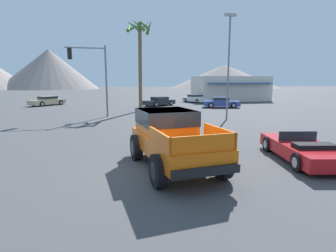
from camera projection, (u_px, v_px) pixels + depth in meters
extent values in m
plane|color=#424244|center=(161.00, 167.00, 9.34)|extent=(320.00, 320.00, 0.00)
cube|color=orange|center=(174.00, 145.00, 9.15)|extent=(2.53, 4.94, 0.59)
cube|color=orange|center=(166.00, 121.00, 9.91)|extent=(2.08, 2.28, 0.84)
cube|color=#1E2833|center=(166.00, 117.00, 9.89)|extent=(2.12, 2.32, 0.54)
cube|color=orange|center=(159.00, 139.00, 7.51)|extent=(0.28, 1.90, 0.48)
cube|color=orange|center=(219.00, 135.00, 8.14)|extent=(0.28, 1.90, 0.48)
cube|color=orange|center=(204.00, 144.00, 6.98)|extent=(1.95, 0.29, 0.48)
cube|color=black|center=(155.00, 136.00, 11.43)|extent=(1.99, 0.37, 0.24)
cube|color=black|center=(206.00, 171.00, 6.92)|extent=(1.99, 0.37, 0.24)
cylinder|color=black|center=(136.00, 147.00, 10.24)|extent=(0.41, 1.01, 0.98)
cylinder|color=#232326|center=(136.00, 147.00, 10.24)|extent=(0.38, 0.57, 0.54)
cylinder|color=black|center=(185.00, 143.00, 10.92)|extent=(0.41, 1.01, 0.98)
cylinder|color=#232326|center=(185.00, 143.00, 10.92)|extent=(0.38, 0.57, 0.54)
cylinder|color=black|center=(158.00, 171.00, 7.50)|extent=(0.41, 1.01, 0.98)
cylinder|color=#232326|center=(158.00, 171.00, 7.50)|extent=(0.38, 0.57, 0.54)
cylinder|color=black|center=(222.00, 164.00, 8.17)|extent=(0.41, 1.01, 0.98)
cylinder|color=#232326|center=(222.00, 164.00, 8.17)|extent=(0.38, 0.57, 0.54)
cube|color=#B21419|center=(303.00, 149.00, 10.14)|extent=(2.65, 4.54, 0.50)
cube|color=#1E2833|center=(298.00, 136.00, 10.53)|extent=(1.49, 0.38, 0.38)
cube|color=black|center=(314.00, 146.00, 9.35)|extent=(1.52, 0.89, 0.16)
cylinder|color=black|center=(268.00, 144.00, 11.45)|extent=(0.35, 0.68, 0.65)
cylinder|color=#9E9EA3|center=(268.00, 144.00, 11.45)|extent=(0.30, 0.40, 0.36)
cylinder|color=black|center=(306.00, 144.00, 11.47)|extent=(0.35, 0.68, 0.65)
cylinder|color=#9E9EA3|center=(306.00, 144.00, 11.47)|extent=(0.30, 0.40, 0.36)
cylinder|color=black|center=(298.00, 162.00, 8.85)|extent=(0.35, 0.68, 0.65)
cylinder|color=#9E9EA3|center=(298.00, 162.00, 8.85)|extent=(0.30, 0.40, 0.36)
cube|color=#232328|center=(159.00, 102.00, 33.70)|extent=(4.56, 3.76, 0.54)
cube|color=#232328|center=(160.00, 98.00, 33.70)|extent=(2.34, 2.24, 0.43)
cube|color=#1E2833|center=(160.00, 98.00, 33.69)|extent=(2.39, 2.29, 0.26)
cylinder|color=black|center=(156.00, 104.00, 32.22)|extent=(0.65, 0.52, 0.63)
cylinder|color=#9E9EA3|center=(156.00, 104.00, 32.22)|extent=(0.42, 0.38, 0.35)
cylinder|color=black|center=(147.00, 104.00, 33.35)|extent=(0.65, 0.52, 0.63)
cylinder|color=#9E9EA3|center=(147.00, 104.00, 33.35)|extent=(0.42, 0.38, 0.35)
cylinder|color=black|center=(171.00, 103.00, 34.11)|extent=(0.65, 0.52, 0.63)
cylinder|color=#9E9EA3|center=(171.00, 103.00, 34.11)|extent=(0.42, 0.38, 0.35)
cylinder|color=black|center=(162.00, 102.00, 35.23)|extent=(0.65, 0.52, 0.63)
cylinder|color=#9E9EA3|center=(162.00, 102.00, 35.23)|extent=(0.42, 0.38, 0.35)
cube|color=tan|center=(47.00, 102.00, 34.16)|extent=(4.31, 4.58, 0.56)
cube|color=tan|center=(48.00, 98.00, 34.18)|extent=(2.40, 2.44, 0.46)
cube|color=#1E2833|center=(48.00, 98.00, 34.17)|extent=(2.46, 2.49, 0.28)
cylinder|color=black|center=(42.00, 104.00, 32.57)|extent=(0.59, 0.63, 0.64)
cylinder|color=#9E9EA3|center=(42.00, 104.00, 32.57)|extent=(0.41, 0.42, 0.35)
cylinder|color=black|center=(33.00, 103.00, 33.34)|extent=(0.59, 0.63, 0.64)
cylinder|color=#9E9EA3|center=(33.00, 103.00, 33.34)|extent=(0.41, 0.42, 0.35)
cylinder|color=black|center=(61.00, 102.00, 35.03)|extent=(0.59, 0.63, 0.64)
cylinder|color=#9E9EA3|center=(61.00, 102.00, 35.03)|extent=(0.41, 0.42, 0.35)
cylinder|color=black|center=(52.00, 102.00, 35.80)|extent=(0.59, 0.63, 0.64)
cylinder|color=#9E9EA3|center=(52.00, 102.00, 35.80)|extent=(0.41, 0.42, 0.35)
cube|color=white|center=(195.00, 99.00, 39.16)|extent=(3.31, 4.58, 0.55)
cube|color=white|center=(195.00, 96.00, 39.16)|extent=(2.13, 2.25, 0.48)
cube|color=#1E2833|center=(195.00, 96.00, 39.15)|extent=(2.18, 2.30, 0.29)
cylinder|color=black|center=(206.00, 101.00, 38.64)|extent=(0.45, 0.66, 0.62)
cylinder|color=#9E9EA3|center=(206.00, 101.00, 38.64)|extent=(0.35, 0.41, 0.34)
cylinder|color=black|center=(197.00, 101.00, 37.65)|extent=(0.45, 0.66, 0.62)
cylinder|color=#9E9EA3|center=(197.00, 101.00, 37.65)|extent=(0.35, 0.41, 0.34)
cylinder|color=black|center=(194.00, 100.00, 40.72)|extent=(0.45, 0.66, 0.62)
cylinder|color=#9E9EA3|center=(194.00, 100.00, 40.72)|extent=(0.35, 0.41, 0.34)
cylinder|color=black|center=(185.00, 100.00, 39.72)|extent=(0.45, 0.66, 0.62)
cylinder|color=#9E9EA3|center=(185.00, 100.00, 39.72)|extent=(0.35, 0.41, 0.34)
cube|color=#334C9E|center=(221.00, 103.00, 31.36)|extent=(4.56, 2.94, 0.59)
cube|color=#334C9E|center=(221.00, 99.00, 31.28)|extent=(2.15, 2.02, 0.46)
cube|color=#1E2833|center=(221.00, 99.00, 31.27)|extent=(2.20, 2.07, 0.28)
cylinder|color=black|center=(231.00, 104.00, 32.14)|extent=(0.70, 0.40, 0.67)
cylinder|color=#9E9EA3|center=(231.00, 104.00, 32.14)|extent=(0.42, 0.33, 0.37)
cylinder|color=black|center=(234.00, 105.00, 30.45)|extent=(0.70, 0.40, 0.67)
cylinder|color=#9E9EA3|center=(234.00, 105.00, 30.45)|extent=(0.42, 0.33, 0.37)
cylinder|color=black|center=(210.00, 104.00, 32.32)|extent=(0.70, 0.40, 0.67)
cylinder|color=#9E9EA3|center=(210.00, 104.00, 32.32)|extent=(0.42, 0.33, 0.37)
cylinder|color=black|center=(211.00, 105.00, 30.62)|extent=(0.70, 0.40, 0.67)
cylinder|color=#9E9EA3|center=(211.00, 105.00, 30.62)|extent=(0.42, 0.33, 0.37)
cylinder|color=slate|center=(106.00, 82.00, 22.71)|extent=(0.16, 0.16, 6.09)
cylinder|color=slate|center=(85.00, 48.00, 21.88)|extent=(3.27, 0.11, 0.11)
cube|color=black|center=(70.00, 54.00, 21.69)|extent=(0.34, 0.26, 0.90)
sphere|color=red|center=(70.00, 50.00, 21.79)|extent=(0.20, 0.20, 0.20)
sphere|color=orange|center=(70.00, 54.00, 21.84)|extent=(0.20, 0.20, 0.20)
sphere|color=green|center=(70.00, 57.00, 21.88)|extent=(0.20, 0.20, 0.20)
cylinder|color=slate|center=(228.00, 70.00, 20.60)|extent=(0.14, 0.14, 7.97)
cube|color=#99999E|center=(230.00, 15.00, 19.92)|extent=(0.90, 0.24, 0.20)
cylinder|color=brown|center=(140.00, 68.00, 26.80)|extent=(0.36, 0.93, 8.85)
cone|color=#427533|center=(149.00, 27.00, 26.71)|extent=(0.53, 2.03, 1.31)
cone|color=#427533|center=(144.00, 27.00, 27.02)|extent=(1.33, 1.30, 1.05)
cone|color=#427533|center=(135.00, 27.00, 27.15)|extent=(1.86, 0.96, 1.07)
cone|color=#427533|center=(129.00, 27.00, 26.43)|extent=(0.84, 1.89, 1.39)
cone|color=#427533|center=(132.00, 25.00, 25.70)|extent=(1.34, 1.69, 1.23)
cone|color=#427533|center=(138.00, 25.00, 25.59)|extent=(1.53, 0.69, 1.30)
cone|color=#427533|center=(143.00, 24.00, 25.86)|extent=(1.42, 1.04, 0.98)
cube|color=beige|center=(230.00, 89.00, 42.99)|extent=(11.60, 6.14, 3.91)
cube|color=#335193|center=(241.00, 83.00, 39.56)|extent=(10.44, 0.70, 0.20)
cone|color=gray|center=(224.00, 76.00, 141.20)|extent=(57.16, 57.16, 12.29)
cone|color=gray|center=(49.00, 69.00, 116.21)|extent=(42.40, 42.40, 17.43)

